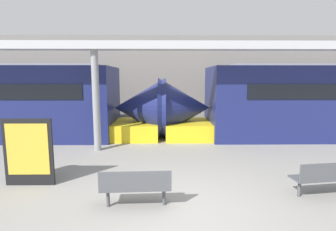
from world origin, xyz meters
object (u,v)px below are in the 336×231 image
object	(u,v)px
trash_bin	(31,162)
support_column_near	(96,101)
bench_far	(328,176)
bench_near	(136,185)
poster_board	(28,152)

from	to	relation	value
trash_bin	support_column_near	bearing A→B (deg)	69.39
bench_far	support_column_near	distance (m)	7.30
bench_near	poster_board	world-z (taller)	poster_board
bench_far	poster_board	size ratio (longest dim) A/B	0.97
trash_bin	support_column_near	world-z (taller)	support_column_near
poster_board	support_column_near	xyz separation A→B (m)	(0.86, 3.15, 0.96)
bench_near	trash_bin	xyz separation A→B (m)	(-2.90, 1.57, -0.01)
trash_bin	poster_board	bearing A→B (deg)	-66.47
trash_bin	poster_board	xyz separation A→B (m)	(0.18, -0.40, 0.37)
bench_far	trash_bin	distance (m)	7.18
bench_near	trash_bin	world-z (taller)	trash_bin
trash_bin	poster_board	size ratio (longest dim) A/B	0.56
bench_far	poster_board	bearing A→B (deg)	166.12
trash_bin	support_column_near	size ratio (longest dim) A/B	0.26
bench_near	poster_board	xyz separation A→B (m)	(-2.72, 1.17, 0.36)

